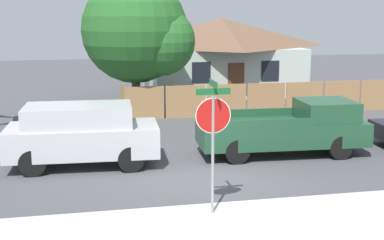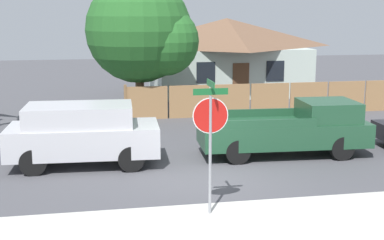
{
  "view_description": "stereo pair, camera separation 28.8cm",
  "coord_description": "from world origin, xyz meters",
  "px_view_note": "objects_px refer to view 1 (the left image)",
  "views": [
    {
      "loc": [
        -3.46,
        -14.3,
        4.72
      ],
      "look_at": [
        -0.35,
        0.62,
        1.6
      ],
      "focal_mm": 50.0,
      "sensor_mm": 36.0,
      "label": 1
    },
    {
      "loc": [
        -3.18,
        -14.36,
        4.72
      ],
      "look_at": [
        -0.35,
        0.62,
        1.6
      ],
      "focal_mm": 50.0,
      "sensor_mm": 36.0,
      "label": 2
    }
  ],
  "objects_px": {
    "house": "(221,54)",
    "oak_tree": "(140,32)",
    "orange_pickup": "(289,129)",
    "red_suv": "(82,133)",
    "stop_sign": "(213,125)"
  },
  "relations": [
    {
      "from": "red_suv",
      "to": "stop_sign",
      "type": "xyz_separation_m",
      "value": [
        2.98,
        -4.66,
        1.11
      ]
    },
    {
      "from": "house",
      "to": "stop_sign",
      "type": "height_order",
      "value": "house"
    },
    {
      "from": "house",
      "to": "oak_tree",
      "type": "relative_size",
      "value": 1.47
    },
    {
      "from": "stop_sign",
      "to": "orange_pickup",
      "type": "bearing_deg",
      "value": 51.11
    },
    {
      "from": "oak_tree",
      "to": "orange_pickup",
      "type": "distance_m",
      "value": 9.36
    },
    {
      "from": "oak_tree",
      "to": "red_suv",
      "type": "bearing_deg",
      "value": -109.03
    },
    {
      "from": "house",
      "to": "orange_pickup",
      "type": "xyz_separation_m",
      "value": [
        -1.4,
        -14.22,
        -1.35
      ]
    },
    {
      "from": "stop_sign",
      "to": "red_suv",
      "type": "bearing_deg",
      "value": 122.84
    },
    {
      "from": "red_suv",
      "to": "stop_sign",
      "type": "relative_size",
      "value": 1.47
    },
    {
      "from": "red_suv",
      "to": "orange_pickup",
      "type": "relative_size",
      "value": 0.83
    },
    {
      "from": "house",
      "to": "stop_sign",
      "type": "bearing_deg",
      "value": -105.38
    },
    {
      "from": "house",
      "to": "orange_pickup",
      "type": "distance_m",
      "value": 14.35
    },
    {
      "from": "oak_tree",
      "to": "orange_pickup",
      "type": "relative_size",
      "value": 1.11
    },
    {
      "from": "house",
      "to": "oak_tree",
      "type": "xyz_separation_m",
      "value": [
        -5.43,
        -6.28,
        1.53
      ]
    },
    {
      "from": "orange_pickup",
      "to": "oak_tree",
      "type": "bearing_deg",
      "value": 120.01
    }
  ]
}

